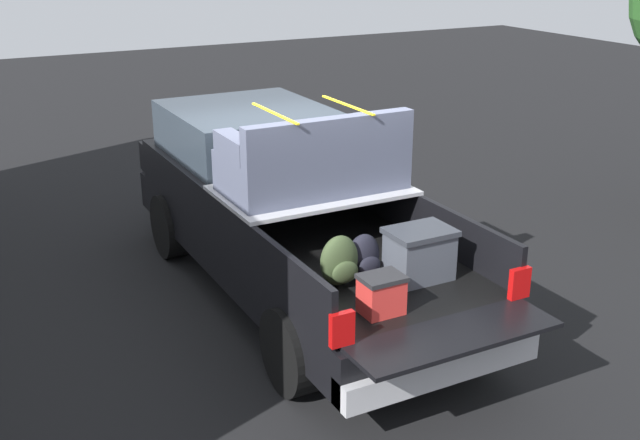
% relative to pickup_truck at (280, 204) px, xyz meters
% --- Properties ---
extents(ground_plane, '(40.00, 40.00, 0.00)m').
position_rel_pickup_truck_xyz_m(ground_plane, '(-0.37, 0.00, -0.97)').
color(ground_plane, black).
extents(pickup_truck, '(6.05, 2.06, 2.23)m').
position_rel_pickup_truck_xyz_m(pickup_truck, '(0.00, 0.00, 0.00)').
color(pickup_truck, black).
rests_on(pickup_truck, ground_plane).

